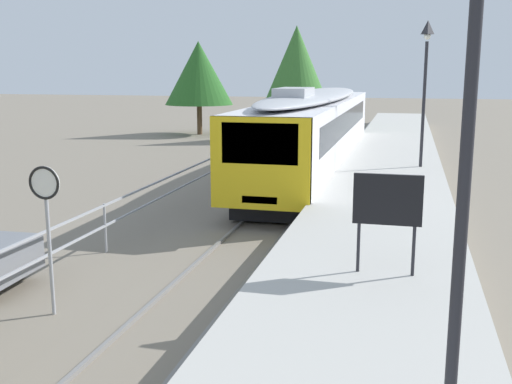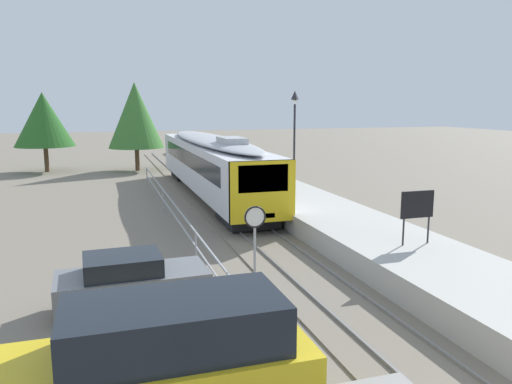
# 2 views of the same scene
# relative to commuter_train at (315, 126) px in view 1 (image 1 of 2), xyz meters

# --- Properties ---
(ground_plane) EXTENTS (160.00, 160.00, 0.00)m
(ground_plane) POSITION_rel_commuter_train_xyz_m (-3.00, -2.53, -2.15)
(ground_plane) COLOR slate
(track_rails) EXTENTS (3.20, 60.00, 0.14)m
(track_rails) POSITION_rel_commuter_train_xyz_m (0.00, -2.53, -2.11)
(track_rails) COLOR slate
(track_rails) RESTS_ON ground
(commuter_train) EXTENTS (2.82, 20.03, 3.74)m
(commuter_train) POSITION_rel_commuter_train_xyz_m (0.00, 0.00, 0.00)
(commuter_train) COLOR silver
(commuter_train) RESTS_ON track_rails
(station_platform) EXTENTS (3.90, 60.00, 0.90)m
(station_platform) POSITION_rel_commuter_train_xyz_m (3.25, -2.53, -1.70)
(station_platform) COLOR #B7B5AD
(station_platform) RESTS_ON ground
(platform_lamp_near_end) EXTENTS (0.34, 0.34, 5.35)m
(platform_lamp_near_end) POSITION_rel_commuter_train_xyz_m (4.39, -20.08, 2.47)
(platform_lamp_near_end) COLOR #232328
(platform_lamp_near_end) RESTS_ON station_platform
(platform_lamp_mid_platform) EXTENTS (0.34, 0.34, 5.35)m
(platform_lamp_mid_platform) POSITION_rel_commuter_train_xyz_m (4.39, -2.25, 2.47)
(platform_lamp_mid_platform) COLOR #232328
(platform_lamp_mid_platform) RESTS_ON station_platform
(platform_notice_board) EXTENTS (1.20, 0.08, 1.80)m
(platform_notice_board) POSITION_rel_commuter_train_xyz_m (3.59, -15.16, 0.04)
(platform_notice_board) COLOR #232328
(platform_notice_board) RESTS_ON station_platform
(speed_limit_sign) EXTENTS (0.61, 0.10, 2.81)m
(speed_limit_sign) POSITION_rel_commuter_train_xyz_m (-2.38, -16.36, -0.02)
(speed_limit_sign) COLOR #9EA0A5
(speed_limit_sign) RESTS_ON ground
(carpark_fence) EXTENTS (0.06, 36.06, 1.25)m
(carpark_fence) POSITION_rel_commuter_train_xyz_m (-3.30, -12.53, -1.24)
(carpark_fence) COLOR #9EA0A5
(carpark_fence) RESTS_ON ground
(tree_behind_carpark) EXTENTS (4.55, 4.55, 7.30)m
(tree_behind_carpark) POSITION_rel_commuter_train_xyz_m (-3.32, 13.76, 2.46)
(tree_behind_carpark) COLOR brown
(tree_behind_carpark) RESTS_ON ground
(tree_behind_station_far) EXTENTS (4.76, 4.76, 6.47)m
(tree_behind_station_far) POSITION_rel_commuter_train_xyz_m (-10.51, 15.24, 2.13)
(tree_behind_station_far) COLOR brown
(tree_behind_station_far) RESTS_ON ground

